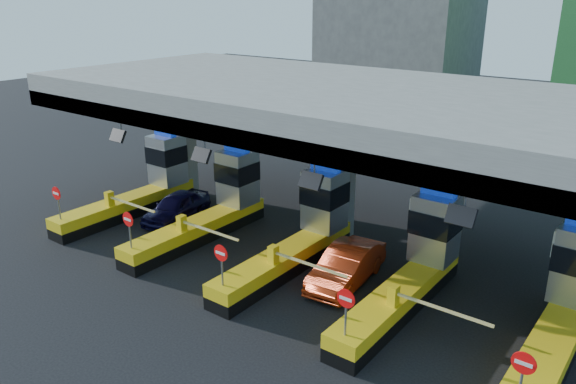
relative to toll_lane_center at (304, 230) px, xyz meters
The scene contains 10 objects.
ground 1.42m from the toll_lane_center, 90.42° to the right, with size 120.00×120.00×0.00m, color black.
toll_canopy 5.40m from the toll_lane_center, 90.02° to the left, with size 28.00×12.09×7.00m.
toll_lane_far_left 10.00m from the toll_lane_center, behind, with size 4.43×8.00×4.16m.
toll_lane_left 5.00m from the toll_lane_center, behind, with size 4.43×8.00×4.16m.
toll_lane_center is the anchor object (origin of this frame).
toll_lane_right 5.00m from the toll_lane_center, ahead, with size 4.43×8.00×4.16m.
toll_lane_far_right 10.00m from the toll_lane_center, ahead, with size 4.43×8.00×4.16m.
bg_building_concrete 39.11m from the toll_lane_center, 111.40° to the left, with size 14.00×10.00×18.00m, color #4C4C49.
van 7.63m from the toll_lane_center, behind, with size 1.63×4.04×1.38m, color black.
red_car 2.56m from the toll_lane_center, 12.55° to the right, with size 1.53×4.38×1.44m, color #AA2A0D.
Camera 1 is at (12.29, -17.07, 10.68)m, focal length 35.00 mm.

